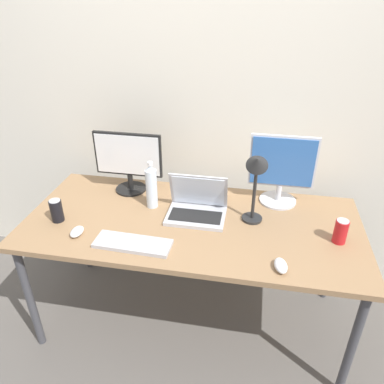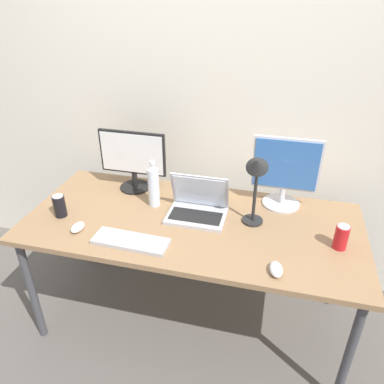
{
  "view_description": "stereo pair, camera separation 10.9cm",
  "coord_description": "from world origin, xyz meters",
  "px_view_note": "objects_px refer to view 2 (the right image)",
  "views": [
    {
      "loc": [
        0.31,
        -1.65,
        1.88
      ],
      "look_at": [
        0.0,
        0.0,
        0.92
      ],
      "focal_mm": 35.0,
      "sensor_mm": 36.0,
      "label": 1
    },
    {
      "loc": [
        0.41,
        -1.63,
        1.88
      ],
      "look_at": [
        0.0,
        0.0,
        0.92
      ],
      "focal_mm": 35.0,
      "sensor_mm": 36.0,
      "label": 2
    }
  ],
  "objects_px": {
    "monitor_center": "(285,172)",
    "water_bottle": "(153,185)",
    "laptop_silver": "(198,206)",
    "soda_can_near_keyboard": "(60,206)",
    "mouse_by_keyboard": "(78,227)",
    "monitor_left": "(133,158)",
    "mouse_by_laptop": "(276,269)",
    "work_desk": "(192,229)",
    "keyboard_main": "(131,241)",
    "desk_lamp": "(256,178)",
    "soda_can_by_laptop": "(341,237)"
  },
  "relations": [
    {
      "from": "work_desk",
      "to": "keyboard_main",
      "type": "distance_m",
      "value": 0.37
    },
    {
      "from": "laptop_silver",
      "to": "keyboard_main",
      "type": "height_order",
      "value": "laptop_silver"
    },
    {
      "from": "work_desk",
      "to": "monitor_center",
      "type": "xyz_separation_m",
      "value": [
        0.46,
        0.29,
        0.27
      ]
    },
    {
      "from": "laptop_silver",
      "to": "soda_can_by_laptop",
      "type": "relative_size",
      "value": 2.52
    },
    {
      "from": "mouse_by_keyboard",
      "to": "mouse_by_laptop",
      "type": "distance_m",
      "value": 1.02
    },
    {
      "from": "keyboard_main",
      "to": "mouse_by_keyboard",
      "type": "xyz_separation_m",
      "value": [
        -0.31,
        0.04,
        0.01
      ]
    },
    {
      "from": "work_desk",
      "to": "keyboard_main",
      "type": "relative_size",
      "value": 4.76
    },
    {
      "from": "keyboard_main",
      "to": "water_bottle",
      "type": "relative_size",
      "value": 1.36
    },
    {
      "from": "mouse_by_keyboard",
      "to": "laptop_silver",
      "type": "bearing_deg",
      "value": 26.88
    },
    {
      "from": "monitor_center",
      "to": "soda_can_by_laptop",
      "type": "xyz_separation_m",
      "value": [
        0.29,
        -0.34,
        -0.15
      ]
    },
    {
      "from": "laptop_silver",
      "to": "soda_can_near_keyboard",
      "type": "height_order",
      "value": "laptop_silver"
    },
    {
      "from": "monitor_left",
      "to": "desk_lamp",
      "type": "xyz_separation_m",
      "value": [
        0.75,
        -0.24,
        0.09
      ]
    },
    {
      "from": "monitor_center",
      "to": "mouse_by_keyboard",
      "type": "bearing_deg",
      "value": -152.84
    },
    {
      "from": "laptop_silver",
      "to": "soda_can_near_keyboard",
      "type": "xyz_separation_m",
      "value": [
        -0.73,
        -0.19,
        0.01
      ]
    },
    {
      "from": "laptop_silver",
      "to": "mouse_by_laptop",
      "type": "bearing_deg",
      "value": -39.51
    },
    {
      "from": "mouse_by_keyboard",
      "to": "mouse_by_laptop",
      "type": "relative_size",
      "value": 0.94
    },
    {
      "from": "mouse_by_laptop",
      "to": "soda_can_near_keyboard",
      "type": "xyz_separation_m",
      "value": [
        -1.18,
        0.18,
        0.04
      ]
    },
    {
      "from": "monitor_left",
      "to": "mouse_by_laptop",
      "type": "height_order",
      "value": "monitor_left"
    },
    {
      "from": "mouse_by_keyboard",
      "to": "water_bottle",
      "type": "height_order",
      "value": "water_bottle"
    },
    {
      "from": "keyboard_main",
      "to": "desk_lamp",
      "type": "distance_m",
      "value": 0.69
    },
    {
      "from": "mouse_by_keyboard",
      "to": "soda_can_near_keyboard",
      "type": "xyz_separation_m",
      "value": [
        -0.16,
        0.1,
        0.05
      ]
    },
    {
      "from": "desk_lamp",
      "to": "work_desk",
      "type": "bearing_deg",
      "value": -174.63
    },
    {
      "from": "monitor_center",
      "to": "laptop_silver",
      "type": "relative_size",
      "value": 1.29
    },
    {
      "from": "mouse_by_laptop",
      "to": "desk_lamp",
      "type": "xyz_separation_m",
      "value": [
        -0.15,
        0.33,
        0.27
      ]
    },
    {
      "from": "work_desk",
      "to": "mouse_by_keyboard",
      "type": "distance_m",
      "value": 0.61
    },
    {
      "from": "monitor_center",
      "to": "water_bottle",
      "type": "height_order",
      "value": "monitor_center"
    },
    {
      "from": "water_bottle",
      "to": "soda_can_by_laptop",
      "type": "distance_m",
      "value": 1.02
    },
    {
      "from": "keyboard_main",
      "to": "mouse_by_keyboard",
      "type": "distance_m",
      "value": 0.31
    },
    {
      "from": "water_bottle",
      "to": "desk_lamp",
      "type": "distance_m",
      "value": 0.6
    },
    {
      "from": "mouse_by_keyboard",
      "to": "mouse_by_laptop",
      "type": "height_order",
      "value": "mouse_by_laptop"
    },
    {
      "from": "work_desk",
      "to": "water_bottle",
      "type": "bearing_deg",
      "value": 156.7
    },
    {
      "from": "monitor_left",
      "to": "soda_can_near_keyboard",
      "type": "distance_m",
      "value": 0.5
    },
    {
      "from": "monitor_left",
      "to": "keyboard_main",
      "type": "xyz_separation_m",
      "value": [
        0.19,
        -0.53,
        -0.19
      ]
    },
    {
      "from": "keyboard_main",
      "to": "soda_can_by_laptop",
      "type": "relative_size",
      "value": 3.01
    },
    {
      "from": "monitor_left",
      "to": "soda_can_by_laptop",
      "type": "height_order",
      "value": "monitor_left"
    },
    {
      "from": "keyboard_main",
      "to": "soda_can_near_keyboard",
      "type": "xyz_separation_m",
      "value": [
        -0.47,
        0.14,
        0.05
      ]
    },
    {
      "from": "mouse_by_laptop",
      "to": "water_bottle",
      "type": "height_order",
      "value": "water_bottle"
    },
    {
      "from": "monitor_left",
      "to": "desk_lamp",
      "type": "distance_m",
      "value": 0.79
    },
    {
      "from": "mouse_by_laptop",
      "to": "soda_can_by_laptop",
      "type": "bearing_deg",
      "value": 31.9
    },
    {
      "from": "soda_can_by_laptop",
      "to": "desk_lamp",
      "type": "xyz_separation_m",
      "value": [
        -0.43,
        0.08,
        0.23
      ]
    },
    {
      "from": "soda_can_by_laptop",
      "to": "desk_lamp",
      "type": "relative_size",
      "value": 0.29
    },
    {
      "from": "monitor_center",
      "to": "water_bottle",
      "type": "relative_size",
      "value": 1.47
    },
    {
      "from": "monitor_center",
      "to": "soda_can_by_laptop",
      "type": "distance_m",
      "value": 0.47
    },
    {
      "from": "mouse_by_laptop",
      "to": "soda_can_by_laptop",
      "type": "distance_m",
      "value": 0.39
    },
    {
      "from": "soda_can_near_keyboard",
      "to": "water_bottle",
      "type": "bearing_deg",
      "value": 26.99
    },
    {
      "from": "work_desk",
      "to": "soda_can_by_laptop",
      "type": "height_order",
      "value": "soda_can_by_laptop"
    },
    {
      "from": "desk_lamp",
      "to": "monitor_center",
      "type": "bearing_deg",
      "value": 61.96
    },
    {
      "from": "work_desk",
      "to": "laptop_silver",
      "type": "height_order",
      "value": "laptop_silver"
    },
    {
      "from": "laptop_silver",
      "to": "mouse_by_laptop",
      "type": "relative_size",
      "value": 3.07
    },
    {
      "from": "desk_lamp",
      "to": "mouse_by_laptop",
      "type": "bearing_deg",
      "value": -66.48
    }
  ]
}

